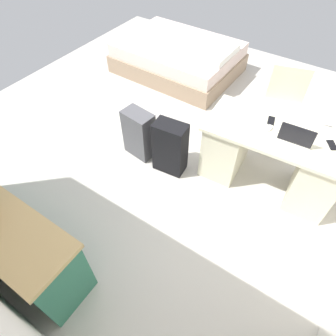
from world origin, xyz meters
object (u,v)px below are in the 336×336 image
object	(u,v)px
laptop	(296,136)
suitcase_black	(170,148)
bed	(179,58)
cell_phone_by_mouse	(271,121)
cell_phone_near_laptop	(332,145)
computer_mouse	(269,128)
desk	(270,158)
office_chair	(281,111)
suitcase_spare_grey	(139,134)

from	to	relation	value
laptop	suitcase_black	bearing A→B (deg)	18.62
bed	cell_phone_by_mouse	distance (m)	2.46
suitcase_black	cell_phone_near_laptop	xyz separation A→B (m)	(-1.47, -0.51, 0.42)
computer_mouse	cell_phone_near_laptop	xyz separation A→B (m)	(-0.58, -0.10, -0.01)
laptop	cell_phone_near_laptop	size ratio (longest dim) A/B	2.38
computer_mouse	laptop	bearing A→B (deg)	170.98
bed	computer_mouse	xyz separation A→B (m)	(-1.99, 1.52, 0.51)
desk	office_chair	distance (m)	0.82
suitcase_black	cell_phone_near_laptop	distance (m)	1.61
desk	suitcase_spare_grey	size ratio (longest dim) A/B	2.43
office_chair	laptop	distance (m)	0.96
laptop	office_chair	bearing A→B (deg)	-68.50
suitcase_spare_grey	cell_phone_by_mouse	world-z (taller)	cell_phone_by_mouse
suitcase_spare_grey	cell_phone_near_laptop	distance (m)	2.04
desk	cell_phone_by_mouse	distance (m)	0.40
cell_phone_near_laptop	cell_phone_by_mouse	xyz separation A→B (m)	(0.60, -0.03, 0.00)
desk	suitcase_black	size ratio (longest dim) A/B	2.24
computer_mouse	desk	bearing A→B (deg)	177.83
office_chair	computer_mouse	bearing A→B (deg)	94.55
desk	computer_mouse	size ratio (longest dim) A/B	14.80
office_chair	suitcase_spare_grey	xyz separation A→B (m)	(1.28, 1.20, -0.11)
cell_phone_near_laptop	cell_phone_by_mouse	world-z (taller)	same
bed	laptop	xyz separation A→B (m)	(-2.25, 1.54, 0.55)
desk	office_chair	bearing A→B (deg)	-77.75
office_chair	suitcase_spare_grey	bearing A→B (deg)	43.17
cell_phone_by_mouse	computer_mouse	bearing A→B (deg)	88.05
suitcase_black	suitcase_spare_grey	distance (m)	0.45
laptop	cell_phone_by_mouse	xyz separation A→B (m)	(0.29, -0.15, -0.04)
cell_phone_near_laptop	office_chair	bearing A→B (deg)	-79.75
desk	laptop	xyz separation A→B (m)	(-0.15, 0.03, 0.40)
computer_mouse	cell_phone_near_laptop	distance (m)	0.59
office_chair	laptop	bearing A→B (deg)	111.50
desk	suitcase_black	bearing A→B (deg)	22.54
desk	computer_mouse	world-z (taller)	computer_mouse
desk	suitcase_spare_grey	distance (m)	1.51
office_chair	suitcase_spare_grey	distance (m)	1.76
desk	bed	distance (m)	2.59
office_chair	cell_phone_by_mouse	world-z (taller)	office_chair
bed	computer_mouse	world-z (taller)	computer_mouse
bed	cell_phone_by_mouse	xyz separation A→B (m)	(-1.96, 1.39, 0.50)
desk	suitcase_black	xyz separation A→B (m)	(1.00, 0.42, -0.06)
office_chair	laptop	size ratio (longest dim) A/B	2.90
bed	laptop	size ratio (longest dim) A/B	5.94
suitcase_spare_grey	cell_phone_near_laptop	size ratio (longest dim) A/B	4.48
desk	computer_mouse	xyz separation A→B (m)	(0.11, 0.00, 0.37)
bed	cell_phone_near_laptop	world-z (taller)	cell_phone_near_laptop
bed	computer_mouse	bearing A→B (deg)	142.71
desk	bed	bearing A→B (deg)	-35.77
cell_phone_by_mouse	cell_phone_near_laptop	bearing A→B (deg)	164.12
laptop	computer_mouse	bearing A→B (deg)	-5.28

